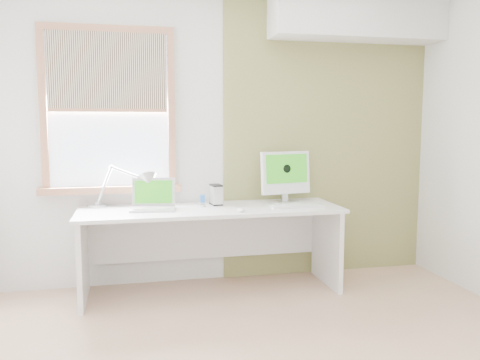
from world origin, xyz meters
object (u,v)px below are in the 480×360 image
object	(u,v)px
laptop	(153,202)
external_drive	(216,195)
desk	(210,229)
desk_lamp	(139,185)
imac	(286,174)

from	to	relation	value
laptop	external_drive	world-z (taller)	laptop
desk	laptop	size ratio (longest dim) A/B	5.67
desk	external_drive	world-z (taller)	external_drive
desk	desk_lamp	distance (m)	0.71
imac	laptop	bearing A→B (deg)	-174.68
desk	external_drive	xyz separation A→B (m)	(0.07, 0.09, 0.28)
laptop	imac	world-z (taller)	imac
desk	external_drive	bearing A→B (deg)	51.71
desk	imac	distance (m)	0.85
desk_lamp	external_drive	distance (m)	0.67
external_drive	imac	xyz separation A→B (m)	(0.64, 0.02, 0.17)
desk	desk_lamp	world-z (taller)	desk_lamp
desk	imac	bearing A→B (deg)	8.22
external_drive	laptop	bearing A→B (deg)	-170.11
external_drive	imac	bearing A→B (deg)	1.35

